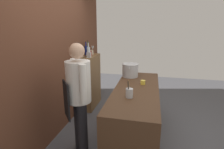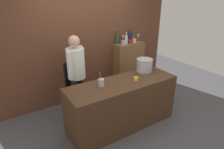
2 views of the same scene
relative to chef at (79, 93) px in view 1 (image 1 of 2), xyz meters
The scene contains 17 objects.
ground_plane 1.35m from the chef, 53.71° to the right, with size 8.00×8.00×0.00m, color #4C4C51.
brick_back_panel 1.00m from the chef, 48.99° to the left, with size 4.40×0.10×3.00m, color brown.
prep_counter 1.07m from the chef, 53.71° to the right, with size 2.05×0.70×0.90m, color #472D1C.
bar_cabinet 1.69m from the chef, 15.12° to the left, with size 0.76×0.32×1.22m, color brown.
chef is the anchor object (origin of this frame).
stockpot_large 1.35m from the chef, 24.85° to the right, with size 0.38×0.32×0.26m.
utensil_crock 0.71m from the chef, 77.11° to the right, with size 0.10×0.10×0.25m.
butter_jar 1.16m from the chef, 47.06° to the right, with size 0.08×0.08×0.07m, color yellow.
wine_bottle_clear 1.56m from the chef, 14.49° to the left, with size 0.07×0.07×0.32m.
wine_bottle_olive 1.89m from the chef, 16.12° to the left, with size 0.06×0.06×0.32m.
wine_bottle_green 1.46m from the chef, 22.06° to the left, with size 0.08×0.08×0.31m.
wine_bottle_cobalt 1.78m from the chef, 17.10° to the left, with size 0.07×0.07×0.31m.
wine_glass_short 1.60m from the chef, 19.40° to the left, with size 0.08×0.08×0.18m.
wine_glass_wide 1.95m from the chef, 12.76° to the left, with size 0.07×0.07×0.19m.
spice_tin_cream 1.80m from the chef, 13.25° to the left, with size 0.07×0.07×0.11m, color beige.
spice_tin_silver 1.42m from the chef, 13.81° to the left, with size 0.08×0.08×0.12m, color #B2B2B7.
spice_tin_red 1.65m from the chef, 14.41° to the left, with size 0.08×0.08×0.10m, color red.
Camera 1 is at (-2.71, -0.21, 1.87)m, focal length 28.35 mm.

